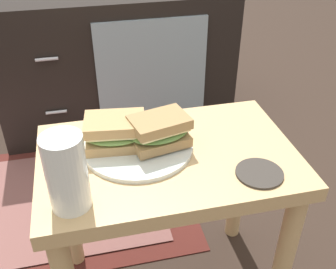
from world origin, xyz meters
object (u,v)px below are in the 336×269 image
object	(u,v)px
tv_cabinet	(115,58)
sandwich_front	(115,132)
plate	(138,147)
beer_glass	(67,174)
sandwich_back	(160,131)
coaster	(259,173)

from	to	relation	value
tv_cabinet	sandwich_front	size ratio (longest dim) A/B	6.52
plate	sandwich_front	world-z (taller)	sandwich_front
tv_cabinet	sandwich_front	world-z (taller)	tv_cabinet
plate	beer_glass	distance (m)	0.22
sandwich_back	coaster	distance (m)	0.23
sandwich_front	sandwich_back	size ratio (longest dim) A/B	1.01
sandwich_front	beer_glass	size ratio (longest dim) A/B	0.98
sandwich_back	coaster	bearing A→B (deg)	-36.19
plate	beer_glass	world-z (taller)	beer_glass
tv_cabinet	coaster	xyz separation A→B (m)	(0.18, -1.06, 0.17)
sandwich_front	beer_glass	xyz separation A→B (m)	(-0.10, -0.16, 0.03)
tv_cabinet	sandwich_front	xyz separation A→B (m)	(-0.09, -0.90, 0.21)
plate	beer_glass	size ratio (longest dim) A/B	1.61
sandwich_front	sandwich_back	bearing A→B (deg)	-15.12
sandwich_front	coaster	distance (m)	0.31
sandwich_front	beer_glass	bearing A→B (deg)	-122.75
sandwich_back	beer_glass	distance (m)	0.24
sandwich_front	coaster	size ratio (longest dim) A/B	1.51
plate	coaster	size ratio (longest dim) A/B	2.48
sandwich_front	sandwich_back	xyz separation A→B (m)	(0.09, -0.02, 0.00)
sandwich_front	sandwich_back	world-z (taller)	sandwich_back
tv_cabinet	sandwich_front	distance (m)	0.93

